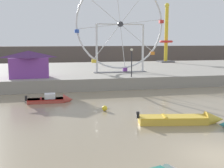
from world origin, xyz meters
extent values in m
plane|color=gray|center=(0.00, 0.00, 0.00)|extent=(240.00, 240.00, 0.00)
cube|color=gray|center=(0.00, 32.70, 0.70)|extent=(110.00, 25.95, 1.40)
cube|color=#564C47|center=(0.00, 58.96, 2.20)|extent=(140.00, 3.00, 4.40)
cube|color=gold|center=(0.11, 5.91, 0.26)|extent=(4.79, 2.02, 0.52)
cube|color=gold|center=(0.11, 5.91, 0.48)|extent=(4.74, 2.03, 0.08)
cone|color=gold|center=(3.00, 5.38, 0.26)|extent=(1.46, 1.36, 1.15)
cube|color=black|center=(-2.28, 6.35, 0.63)|extent=(0.24, 0.27, 0.44)
cube|color=gold|center=(-0.46, 6.01, 0.55)|extent=(0.34, 1.04, 0.06)
cube|color=#B24238|center=(-8.51, 14.80, 0.18)|extent=(3.27, 1.20, 0.36)
cube|color=#B2231E|center=(-8.51, 14.80, 0.32)|extent=(3.24, 1.22, 0.08)
cone|color=#B24238|center=(-6.46, 14.78, 0.18)|extent=(0.91, 1.12, 1.12)
cube|color=black|center=(-10.24, 14.82, 0.47)|extent=(0.20, 0.24, 0.44)
cube|color=silver|center=(-8.11, 14.80, 0.59)|extent=(0.99, 0.95, 0.47)
cube|color=#B2231E|center=(-8.92, 14.81, 0.39)|extent=(0.17, 1.00, 0.06)
torus|color=silver|center=(1.43, 26.00, 7.88)|extent=(12.00, 0.24, 12.00)
cylinder|color=#38383D|center=(1.43, 26.00, 7.88)|extent=(0.70, 0.50, 0.70)
cylinder|color=silver|center=(1.08, 26.00, 10.80)|extent=(0.77, 0.08, 5.85)
cylinder|color=silver|center=(-0.88, 26.00, 9.70)|extent=(4.67, 0.08, 3.70)
cylinder|color=silver|center=(-1.49, 26.00, 7.53)|extent=(5.85, 0.08, 0.77)
cube|color=#3356B7|center=(-4.41, 26.00, 6.91)|extent=(0.56, 0.48, 0.44)
cylinder|color=silver|center=(-0.39, 26.00, 5.57)|extent=(3.70, 0.08, 4.67)
cube|color=yellow|center=(-2.21, 26.00, 2.98)|extent=(0.56, 0.48, 0.44)
cylinder|color=silver|center=(1.78, 26.00, 4.96)|extent=(0.77, 0.08, 5.85)
cube|color=purple|center=(2.12, 26.00, 1.76)|extent=(0.56, 0.48, 0.44)
cylinder|color=silver|center=(3.74, 26.00, 6.06)|extent=(4.67, 0.08, 3.70)
cube|color=orange|center=(6.05, 26.00, 3.96)|extent=(0.56, 0.48, 0.44)
cylinder|color=silver|center=(4.35, 26.00, 8.22)|extent=(5.85, 0.08, 0.77)
cube|color=red|center=(7.27, 26.00, 8.29)|extent=(0.56, 0.48, 0.44)
cylinder|color=silver|center=(3.25, 26.00, 10.19)|extent=(3.70, 0.08, 4.67)
cylinder|color=silver|center=(-1.80, 26.00, 4.64)|extent=(0.28, 0.28, 6.48)
cylinder|color=silver|center=(4.66, 26.00, 4.64)|extent=(0.28, 0.28, 6.48)
cylinder|color=silver|center=(1.43, 26.00, 7.88)|extent=(6.47, 0.18, 0.18)
cube|color=#4C4C51|center=(1.43, 26.00, 1.44)|extent=(7.27, 1.20, 0.08)
cylinder|color=gold|center=(15.09, 42.41, 6.86)|extent=(0.70, 0.70, 10.93)
torus|color=red|center=(15.09, 42.41, 5.54)|extent=(2.64, 2.64, 0.44)
sphere|color=yellow|center=(15.09, 42.41, 12.63)|extent=(0.90, 0.90, 0.90)
cube|color=#4C4C51|center=(15.09, 42.41, 1.52)|extent=(2.80, 2.80, 0.24)
cube|color=purple|center=(-10.38, 22.69, 2.58)|extent=(4.52, 2.74, 2.36)
pyramid|color=#462156|center=(-10.38, 22.69, 4.14)|extent=(4.97, 3.01, 0.80)
cylinder|color=#2D2D33|center=(1.49, 20.66, 2.95)|extent=(0.12, 0.12, 3.09)
sphere|color=#F2EACC|center=(1.49, 20.66, 4.63)|extent=(0.32, 0.32, 0.32)
sphere|color=yellow|center=(-3.78, 10.47, 0.22)|extent=(0.44, 0.44, 0.44)
camera|label=1|loc=(-8.14, -11.86, 5.65)|focal=45.86mm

